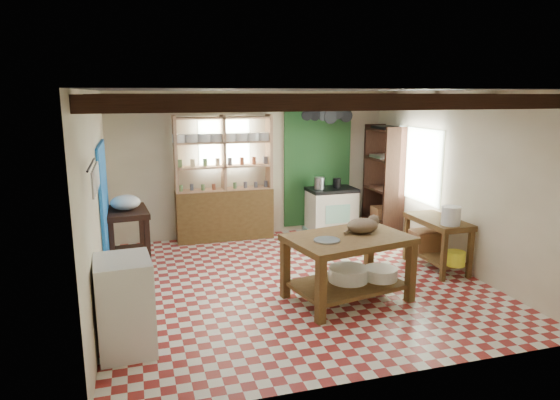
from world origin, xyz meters
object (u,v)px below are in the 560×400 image
object	(u,v)px
work_table	(347,268)
stove	(331,211)
prep_table	(128,238)
white_cabinet	(125,305)
right_counter	(437,244)
cat	(363,226)

from	to	relation	value
work_table	stove	size ratio (longest dim) A/B	1.69
prep_table	stove	bearing A→B (deg)	8.33
prep_table	white_cabinet	xyz separation A→B (m)	(-0.02, -2.59, 0.04)
stove	work_table	bearing A→B (deg)	-110.16
white_cabinet	right_counter	size ratio (longest dim) A/B	0.91
stove	cat	world-z (taller)	cat
work_table	white_cabinet	distance (m)	2.72
work_table	prep_table	bearing A→B (deg)	130.82
white_cabinet	cat	world-z (taller)	cat
stove	prep_table	size ratio (longest dim) A/B	0.99
prep_table	cat	distance (m)	3.52
stove	white_cabinet	distance (m)	5.01
white_cabinet	cat	distance (m)	3.00
work_table	cat	xyz separation A→B (m)	(0.24, 0.10, 0.51)
stove	right_counter	xyz separation A→B (m)	(0.76, -2.24, -0.04)
work_table	stove	distance (m)	3.07
white_cabinet	right_counter	bearing A→B (deg)	11.25
work_table	cat	distance (m)	0.57
right_counter	cat	bearing A→B (deg)	-159.97
right_counter	cat	xyz separation A→B (m)	(-1.50, -0.57, 0.54)
prep_table	right_counter	bearing A→B (deg)	-22.52
prep_table	cat	xyz separation A→B (m)	(2.88, -1.96, 0.48)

